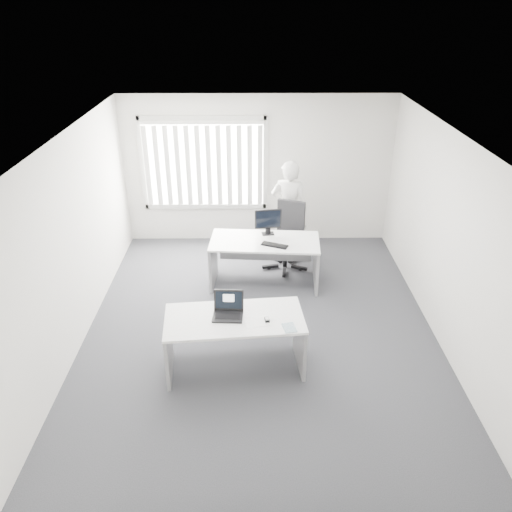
{
  "coord_description": "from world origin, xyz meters",
  "views": [
    {
      "loc": [
        -0.11,
        -6.0,
        4.34
      ],
      "look_at": [
        -0.06,
        0.15,
        1.1
      ],
      "focal_mm": 35.0,
      "sensor_mm": 36.0,
      "label": 1
    }
  ],
  "objects_px": {
    "desk_near": "(235,332)",
    "laptop": "(227,308)",
    "person": "(289,209)",
    "monitor": "(268,222)",
    "office_chair": "(287,247)",
    "desk_far": "(265,253)"
  },
  "relations": [
    {
      "from": "desk_near",
      "to": "person",
      "type": "xyz_separation_m",
      "value": [
        0.89,
        3.2,
        0.34
      ]
    },
    {
      "from": "monitor",
      "to": "office_chair",
      "type": "bearing_deg",
      "value": 39.63
    },
    {
      "from": "desk_far",
      "to": "office_chair",
      "type": "bearing_deg",
      "value": 60.29
    },
    {
      "from": "desk_near",
      "to": "laptop",
      "type": "bearing_deg",
      "value": 173.14
    },
    {
      "from": "office_chair",
      "to": "person",
      "type": "relative_size",
      "value": 0.66
    },
    {
      "from": "desk_near",
      "to": "laptop",
      "type": "relative_size",
      "value": 4.82
    },
    {
      "from": "person",
      "to": "monitor",
      "type": "xyz_separation_m",
      "value": [
        -0.4,
        -0.82,
        0.12
      ]
    },
    {
      "from": "desk_far",
      "to": "laptop",
      "type": "relative_size",
      "value": 4.88
    },
    {
      "from": "desk_near",
      "to": "monitor",
      "type": "xyz_separation_m",
      "value": [
        0.49,
        2.38,
        0.46
      ]
    },
    {
      "from": "person",
      "to": "monitor",
      "type": "bearing_deg",
      "value": 78.15
    },
    {
      "from": "laptop",
      "to": "desk_near",
      "type": "bearing_deg",
      "value": 1.67
    },
    {
      "from": "laptop",
      "to": "monitor",
      "type": "relative_size",
      "value": 0.85
    },
    {
      "from": "desk_near",
      "to": "laptop",
      "type": "distance_m",
      "value": 0.37
    },
    {
      "from": "desk_far",
      "to": "laptop",
      "type": "distance_m",
      "value": 2.22
    },
    {
      "from": "desk_near",
      "to": "office_chair",
      "type": "xyz_separation_m",
      "value": [
        0.84,
        2.75,
        -0.2
      ]
    },
    {
      "from": "desk_near",
      "to": "person",
      "type": "bearing_deg",
      "value": 69.21
    },
    {
      "from": "desk_near",
      "to": "monitor",
      "type": "height_order",
      "value": "monitor"
    },
    {
      "from": "desk_far",
      "to": "person",
      "type": "distance_m",
      "value": 1.21
    },
    {
      "from": "desk_far",
      "to": "monitor",
      "type": "distance_m",
      "value": 0.51
    },
    {
      "from": "office_chair",
      "to": "monitor",
      "type": "relative_size",
      "value": 2.7
    },
    {
      "from": "person",
      "to": "desk_near",
      "type": "bearing_deg",
      "value": 88.77
    },
    {
      "from": "person",
      "to": "laptop",
      "type": "height_order",
      "value": "person"
    }
  ]
}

